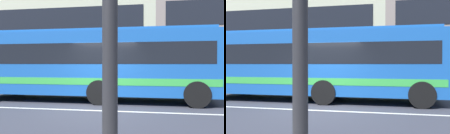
# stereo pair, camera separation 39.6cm
# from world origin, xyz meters

# --- Properties ---
(ground_plane) EXTENTS (160.00, 160.00, 0.00)m
(ground_plane) POSITION_xyz_m (0.00, 0.00, 0.00)
(ground_plane) COLOR #393A45
(lane_centre_line) EXTENTS (60.00, 0.16, 0.01)m
(lane_centre_line) POSITION_xyz_m (0.00, 0.00, 0.00)
(lane_centre_line) COLOR silver
(lane_centre_line) RESTS_ON ground_plane
(hedge_row_far) EXTENTS (20.77, 1.10, 0.94)m
(hedge_row_far) POSITION_xyz_m (-2.62, 6.12, 0.47)
(hedge_row_far) COLOR #397027
(hedge_row_far) RESTS_ON ground_plane
(apartment_block_left) EXTENTS (23.38, 8.76, 9.13)m
(apartment_block_left) POSITION_xyz_m (-9.65, 15.04, 4.57)
(apartment_block_left) COLOR #B4B497
(apartment_block_left) RESTS_ON ground_plane
(transit_bus) EXTENTS (10.85, 2.72, 3.11)m
(transit_bus) POSITION_xyz_m (-0.83, 2.39, 1.71)
(transit_bus) COLOR #174E9B
(transit_bus) RESTS_ON ground_plane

